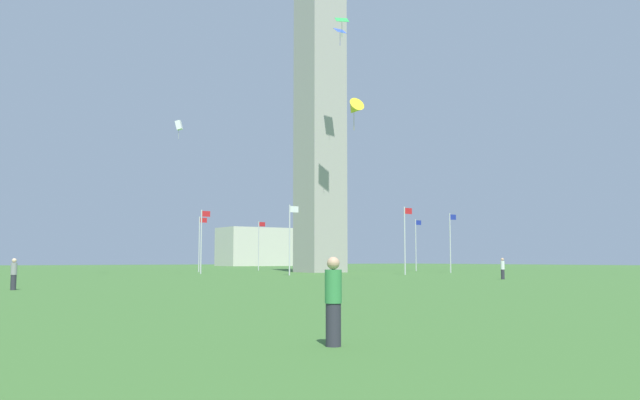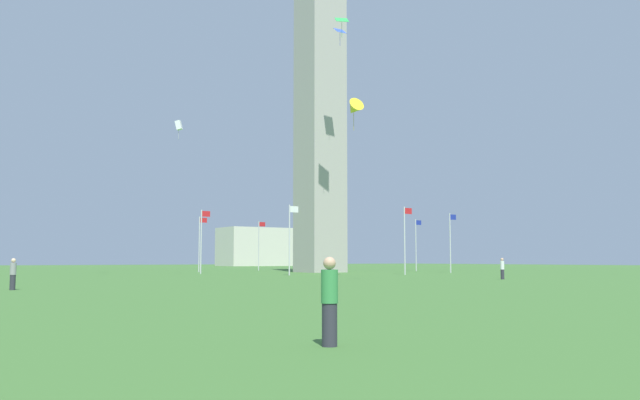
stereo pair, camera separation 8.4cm
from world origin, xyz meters
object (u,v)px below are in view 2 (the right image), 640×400
Objects in this scene: flagpole_se at (200,241)px; kite_blue_diamond at (340,31)px; flagpole_nw at (451,240)px; flagpole_s at (202,238)px; person_white_shirt at (502,269)px; kite_white_box at (179,125)px; flagpole_sw at (290,236)px; kite_green_diamond at (342,20)px; flagpole_ne at (341,244)px; person_gray_shirt at (13,274)px; distant_building at (274,247)px; person_green_shirt at (330,302)px; flagpole_n at (416,242)px; kite_yellow_delta at (354,109)px; flagpole_e at (259,243)px; obelisk_monument at (320,96)px; flagpole_w at (405,237)px.

kite_blue_diamond is at bearing -67.13° from flagpole_se.
flagpole_se is at bearing 135.00° from flagpole_nw.
flagpole_s is at bearing -112.50° from flagpole_se.
kite_white_box reaches higher than person_white_shirt.
kite_green_diamond reaches higher than flagpole_sw.
flagpole_ne is 3.34× the size of kite_blue_diamond.
person_gray_shirt is at bearing -124.38° from flagpole_se.
kite_blue_diamond reaches higher than distant_building.
distant_building is (76.94, 136.41, 3.90)m from person_green_shirt.
kite_blue_diamond is at bearing 168.76° from flagpole_nw.
person_white_shirt is at bearing -69.96° from flagpole_s.
person_white_shirt is (36.31, -1.71, 0.03)m from person_gray_shirt.
flagpole_ne reaches higher than person_gray_shirt.
kite_white_box is (-9.06, 7.98, 11.86)m from flagpole_sw.
flagpole_n and flagpole_se have the same top height.
kite_blue_diamond reaches higher than flagpole_s.
kite_blue_diamond is at bearing 25.82° from person_green_shirt.
flagpole_s is at bearing 49.60° from person_white_shirt.
kite_yellow_delta is (-20.95, -31.30, 11.91)m from flagpole_ne.
flagpole_e is 1.00× the size of flagpole_s.
person_gray_shirt is at bearing -125.88° from kite_white_box.
kite_white_box is (18.99, 55.72, 15.02)m from person_green_shirt.
flagpole_n and flagpole_ne have the same top height.
flagpole_se is 21.04m from kite_white_box.
obelisk_monument is 6.25× the size of flagpole_ne.
flagpole_n is 4.30× the size of person_gray_shirt.
kite_white_box reaches higher than flagpole_ne.
flagpole_nw reaches higher than person_white_shirt.
flagpole_w is at bearing -31.83° from kite_white_box.
flagpole_s is 28.74m from kite_blue_diamond.
distant_building reaches higher than flagpole_w.
person_gray_shirt is (-51.90, -19.68, -3.15)m from flagpole_nw.
obelisk_monument is at bearing 27.94° from person_green_shirt.
obelisk_monument reaches higher than person_green_shirt.
flagpole_w is at bearing -112.50° from flagpole_ne.
person_green_shirt is 0.96× the size of person_white_shirt.
flagpole_n and flagpole_e have the same top height.
kite_yellow_delta is at bearing -118.38° from kite_green_diamond.
distant_building is at bearing 54.31° from kite_white_box.
flagpole_n is at bearing -105.44° from distant_building.
person_gray_shirt is 0.54× the size of kite_yellow_delta.
flagpole_s is at bearing -124.76° from distant_building.
kite_yellow_delta reaches higher than flagpole_ne.
person_green_shirt is at bearing -119.42° from distant_building.
flagpole_sw is 1.00× the size of flagpole_nw.
flagpole_s is 3.56× the size of kite_white_box.
flagpole_n is 29.82m from flagpole_se.
flagpole_ne is at bearing 25.81° from person_green_shirt.
obelisk_monument is at bearing 9.53° from kite_white_box.
person_green_shirt is at bearing -132.54° from flagpole_w.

